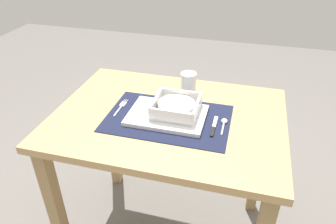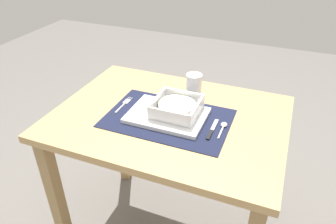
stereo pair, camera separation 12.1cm
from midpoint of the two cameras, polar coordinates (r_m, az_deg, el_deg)
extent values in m
cube|color=tan|center=(1.26, 2.99, -1.15)|extent=(0.91, 0.67, 0.03)
cube|color=#A48252|center=(1.47, -17.02, -15.60)|extent=(0.05, 0.05, 0.70)
cube|color=#A48252|center=(1.82, -6.41, -3.55)|extent=(0.05, 0.05, 0.70)
cube|color=#A48252|center=(1.67, 19.42, -9.43)|extent=(0.05, 0.05, 0.70)
cube|color=#191E38|center=(1.23, 2.83, -1.21)|extent=(0.48, 0.32, 0.00)
cube|color=white|center=(1.23, 2.86, -0.70)|extent=(0.30, 0.21, 0.02)
cube|color=white|center=(1.23, 4.38, -0.02)|extent=(0.17, 0.17, 0.01)
cube|color=white|center=(1.24, 0.83, 1.82)|extent=(0.01, 0.17, 0.05)
cube|color=white|center=(1.20, 8.15, 0.32)|extent=(0.01, 0.17, 0.05)
cube|color=white|center=(1.15, 3.17, -0.88)|extent=(0.15, 0.01, 0.05)
cube|color=white|center=(1.28, 5.57, 2.84)|extent=(0.15, 0.01, 0.05)
cylinder|color=silver|center=(1.22, 4.42, 0.76)|extent=(0.15, 0.15, 0.03)
cube|color=silver|center=(1.29, -5.99, 0.63)|extent=(0.01, 0.08, 0.00)
cube|color=silver|center=(1.33, -4.90, 1.81)|extent=(0.02, 0.04, 0.00)
cylinder|color=silver|center=(1.36, -4.68, 2.42)|extent=(0.00, 0.02, 0.00)
cylinder|color=silver|center=(1.35, -4.39, 2.36)|extent=(0.00, 0.02, 0.00)
cylinder|color=silver|center=(1.35, -4.10, 2.30)|extent=(0.00, 0.02, 0.00)
cube|color=silver|center=(1.17, 12.46, -3.79)|extent=(0.01, 0.07, 0.00)
ellipsoid|color=silver|center=(1.21, 12.96, -2.28)|extent=(0.02, 0.03, 0.01)
cube|color=black|center=(1.15, 10.56, -4.17)|extent=(0.01, 0.06, 0.01)
cube|color=silver|center=(1.20, 11.28, -2.38)|extent=(0.01, 0.08, 0.00)
cylinder|color=white|center=(1.38, 7.23, 4.81)|extent=(0.07, 0.07, 0.10)
cylinder|color=#338C3F|center=(1.38, 7.18, 4.26)|extent=(0.06, 0.06, 0.06)
camera|label=1|loc=(0.06, -87.14, 1.81)|focal=33.72mm
camera|label=2|loc=(0.06, 92.86, -1.81)|focal=33.72mm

